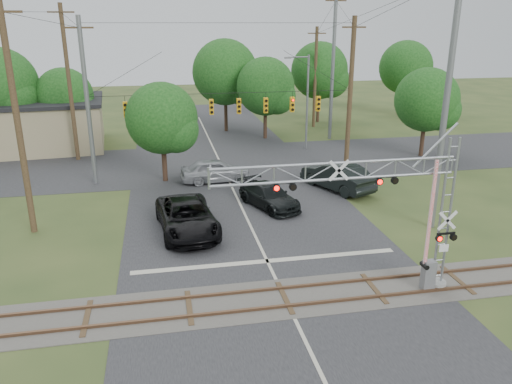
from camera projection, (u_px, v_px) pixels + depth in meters
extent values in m
plane|color=#30431F|center=(298.00, 325.00, 19.11)|extent=(160.00, 160.00, 0.00)
cube|color=#252527|center=(250.00, 226.00, 28.40)|extent=(14.00, 90.00, 0.02)
cube|color=#252527|center=(220.00, 162.00, 41.41)|extent=(90.00, 12.00, 0.02)
cube|color=#48443E|center=(285.00, 298.00, 20.96)|extent=(90.00, 3.20, 0.05)
cube|color=brown|center=(289.00, 306.00, 20.27)|extent=(90.00, 0.12, 0.14)
cube|color=brown|center=(281.00, 288.00, 21.61)|extent=(90.00, 0.12, 0.14)
cylinder|color=gray|center=(436.00, 284.00, 21.87)|extent=(0.84, 0.84, 0.28)
cube|color=silver|center=(444.00, 248.00, 21.01)|extent=(0.42, 0.03, 0.33)
cube|color=slate|center=(428.00, 276.00, 21.42)|extent=(0.51, 0.42, 1.39)
cube|color=red|center=(431.00, 215.00, 20.47)|extent=(0.13, 0.08, 4.65)
cylinder|color=slate|center=(87.00, 104.00, 34.13)|extent=(0.32, 0.32, 11.50)
cylinder|color=#3C291B|center=(350.00, 96.00, 37.57)|extent=(0.36, 0.36, 11.50)
cylinder|color=black|center=(225.00, 93.00, 35.70)|extent=(19.00, 0.03, 0.03)
cube|color=orange|center=(126.00, 110.00, 34.74)|extent=(0.30, 0.30, 1.10)
cube|color=orange|center=(155.00, 109.00, 35.10)|extent=(0.30, 0.30, 1.10)
cube|color=orange|center=(183.00, 108.00, 35.46)|extent=(0.30, 0.30, 1.10)
cube|color=orange|center=(211.00, 107.00, 35.82)|extent=(0.30, 0.30, 1.10)
cube|color=orange|center=(239.00, 106.00, 36.18)|extent=(0.30, 0.30, 1.10)
cube|color=orange|center=(266.00, 105.00, 36.55)|extent=(0.30, 0.30, 1.10)
cube|color=orange|center=(292.00, 104.00, 36.91)|extent=(0.30, 0.30, 1.10)
cube|color=orange|center=(318.00, 104.00, 37.27)|extent=(0.30, 0.30, 1.10)
imported|color=black|center=(187.00, 217.00, 27.38)|extent=(3.54, 6.61, 1.76)
imported|color=black|center=(269.00, 196.00, 31.20)|extent=(3.73, 5.35, 1.44)
imported|color=gray|center=(215.00, 170.00, 36.16)|extent=(5.16, 2.37, 1.71)
imported|color=black|center=(337.00, 176.00, 34.47)|extent=(4.12, 6.03, 1.88)
cylinder|color=slate|center=(307.00, 103.00, 44.40)|extent=(0.19, 0.19, 8.38)
cylinder|color=slate|center=(298.00, 57.00, 42.95)|extent=(1.86, 0.11, 0.11)
cube|color=slate|center=(288.00, 58.00, 42.79)|extent=(0.56, 0.23, 0.14)
cylinder|color=#3C291B|center=(69.00, 85.00, 40.22)|extent=(0.34, 0.34, 12.49)
cube|color=#3C291B|center=(61.00, 12.00, 38.43)|extent=(2.00, 0.12, 0.12)
cylinder|color=slate|center=(333.00, 69.00, 47.67)|extent=(0.34, 0.34, 13.63)
cube|color=#3C291B|center=(336.00, 1.00, 45.70)|extent=(2.00, 0.12, 0.12)
cylinder|color=#3C291B|center=(18.00, 123.00, 25.76)|extent=(0.34, 0.34, 12.21)
cube|color=#3C291B|center=(0.00, 12.00, 24.02)|extent=(2.00, 0.12, 0.12)
cylinder|color=slate|center=(446.00, 104.00, 26.15)|extent=(0.34, 0.34, 13.93)
cylinder|color=#3C291B|center=(315.00, 78.00, 53.98)|extent=(0.34, 0.34, 10.65)
cube|color=#3C291B|center=(317.00, 33.00, 52.49)|extent=(2.00, 0.12, 0.12)
cylinder|color=#39261A|center=(7.00, 128.00, 44.68)|extent=(0.36, 0.36, 4.17)
sphere|color=#124012|center=(0.00, 85.00, 43.46)|extent=(6.44, 6.44, 6.44)
cylinder|color=#39261A|center=(69.00, 129.00, 46.05)|extent=(0.36, 0.36, 3.33)
sphere|color=#124012|center=(65.00, 96.00, 45.07)|extent=(5.14, 5.14, 5.14)
cylinder|color=#39261A|center=(164.00, 159.00, 36.08)|extent=(0.36, 0.36, 3.28)
sphere|color=#124012|center=(162.00, 118.00, 35.12)|extent=(5.07, 5.07, 5.07)
cylinder|color=#39261A|center=(226.00, 111.00, 52.74)|extent=(0.36, 0.36, 4.37)
sphere|color=#124012|center=(225.00, 72.00, 51.46)|extent=(6.76, 6.76, 6.76)
cylinder|color=#39261A|center=(265.00, 120.00, 49.48)|extent=(0.36, 0.36, 3.65)
sphere|color=#124012|center=(265.00, 86.00, 48.42)|extent=(5.64, 5.64, 5.64)
cylinder|color=#39261A|center=(318.00, 104.00, 57.79)|extent=(0.36, 0.36, 4.16)
sphere|color=#124012|center=(319.00, 70.00, 56.58)|extent=(6.43, 6.43, 6.43)
cylinder|color=#39261A|center=(423.00, 136.00, 42.87)|extent=(0.36, 0.36, 3.46)
sphere|color=#124012|center=(427.00, 100.00, 41.86)|extent=(5.34, 5.34, 5.34)
cylinder|color=#39261A|center=(403.00, 98.00, 62.02)|extent=(0.36, 0.36, 4.15)
sphere|color=#124012|center=(406.00, 67.00, 60.80)|extent=(6.42, 6.42, 6.42)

